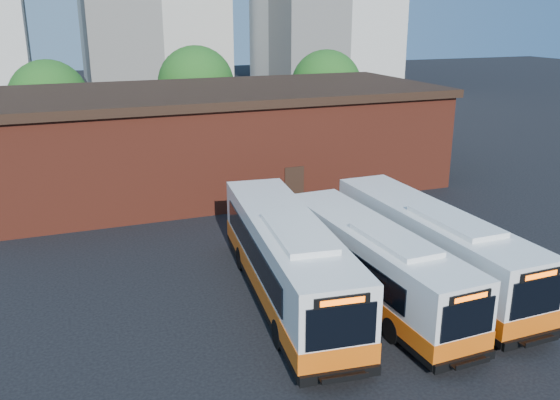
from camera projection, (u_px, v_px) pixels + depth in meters
name	position (u px, v px, depth m)	size (l,w,h in m)	color
ground	(362.00, 325.00, 21.75)	(220.00, 220.00, 0.00)	black
bus_midwest	(287.00, 262.00, 23.33)	(4.02, 13.00, 3.49)	white
bus_mideast	(373.00, 266.00, 23.36)	(2.78, 11.64, 3.15)	white
bus_east	(430.00, 248.00, 24.87)	(2.74, 12.30, 3.34)	white
transit_worker	(435.00, 312.00, 20.89)	(0.64, 0.42, 1.76)	#131737
depot_building	(217.00, 137.00, 38.57)	(28.60, 12.60, 6.40)	maroon
tree_west	(49.00, 99.00, 45.42)	(6.00, 6.00, 7.65)	#382314
tree_mid	(196.00, 84.00, 51.17)	(6.56, 6.56, 8.36)	#382314
tree_east	(326.00, 86.00, 52.32)	(6.24, 6.24, 7.96)	#382314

